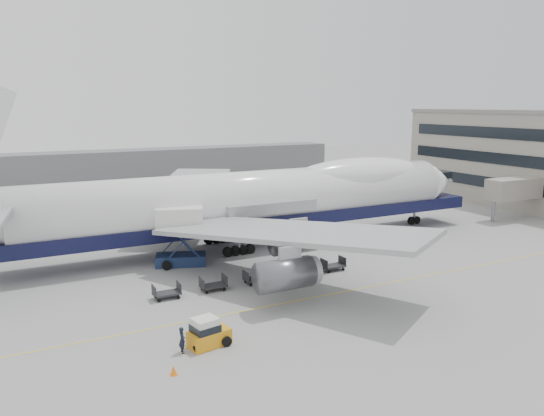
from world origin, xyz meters
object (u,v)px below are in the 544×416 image
airliner (257,199)px  ground_worker (182,340)px  catering_truck (180,233)px  baggage_tug (208,333)px

airliner → ground_worker: size_ratio=36.31×
catering_truck → ground_worker: (-6.07, -19.30, -2.52)m
airliner → ground_worker: (-16.54, -22.78, -4.70)m
airliner → ground_worker: airliner is taller
baggage_tug → ground_worker: (-1.88, -0.18, -0.01)m
airliner → baggage_tug: size_ratio=21.68×
airliner → ground_worker: 28.54m
airliner → baggage_tug: bearing=-123.0°
baggage_tug → catering_truck: bearing=67.0°
airliner → baggage_tug: 27.35m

